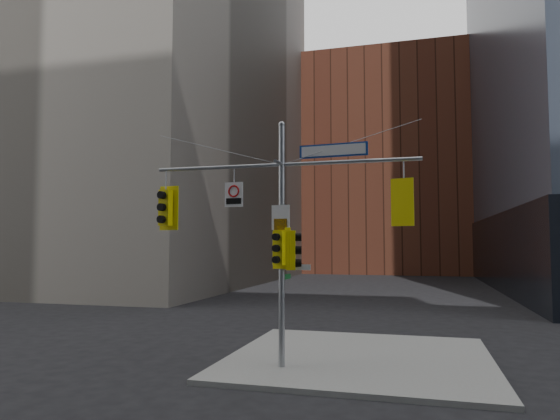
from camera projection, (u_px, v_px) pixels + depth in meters
The scene contains 13 objects.
ground at pixel (261, 392), 12.37m from camera, with size 160.00×160.00×0.00m, color black.
sidewalk_corner at pixel (360, 358), 15.69m from camera, with size 8.00×8.00×0.15m, color gray.
brick_midrise at pixel (388, 169), 69.10m from camera, with size 26.00×20.00×28.00m, color brown.
signal_assembly at pixel (282, 218), 14.59m from camera, with size 8.00×0.80×7.30m.
traffic_light_west_arm at pixel (166, 208), 15.63m from camera, with size 0.67×0.57×1.40m.
traffic_light_east_arm at pixel (404, 203), 13.69m from camera, with size 0.61×0.57×1.31m.
traffic_light_pole_side at pixel (293, 250), 14.46m from camera, with size 0.49×0.41×1.14m.
traffic_light_pole_front at pixel (279, 248), 14.27m from camera, with size 0.56×0.51×1.19m.
street_sign_blade at pixel (333, 150), 14.32m from camera, with size 2.00×0.20×0.39m.
regulatory_sign_arm at pixel (234, 194), 15.02m from camera, with size 0.60×0.11×0.75m.
regulatory_sign_pole at pixel (281, 218), 14.48m from camera, with size 0.56×0.09×0.73m.
street_blade_ew at pixel (297, 267), 14.38m from camera, with size 0.82×0.04×0.16m.
street_blade_ns at pixel (286, 277), 14.91m from camera, with size 0.12×0.75×0.15m.
Camera 1 is at (3.83, -12.07, 3.66)m, focal length 32.00 mm.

